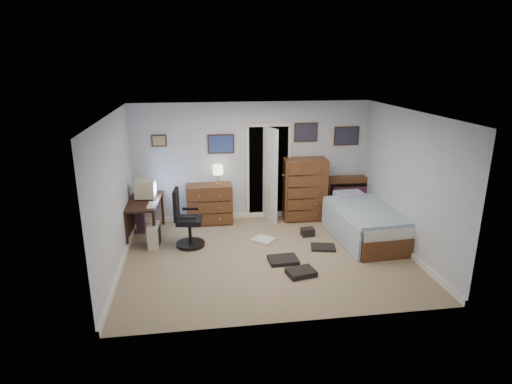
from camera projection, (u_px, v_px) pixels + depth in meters
The scene contains 15 objects.
floor at pixel (267, 257), 7.55m from camera, with size 5.00×4.00×0.02m, color gray.
computer_desk at pixel (140, 209), 8.25m from camera, with size 0.66×1.30×0.73m.
crt_monitor at pixel (145, 189), 8.30m from camera, with size 0.40×0.37×0.35m.
keyboard at pixel (152, 205), 7.90m from camera, with size 0.15×0.39×0.02m, color beige.
pc_tower at pixel (154, 236), 7.86m from camera, with size 0.22×0.42×0.44m.
office_chair at pixel (186, 224), 7.84m from camera, with size 0.58×0.58×1.10m.
media_stack at pixel (140, 213), 8.46m from camera, with size 0.16×0.16×0.82m, color maroon.
low_dresser at pixel (209, 204), 8.97m from camera, with size 0.94×0.47×0.84m, color brown.
table_lamp at pixel (218, 170), 8.78m from camera, with size 0.21×0.21×0.41m.
doorway at pixel (266, 169), 9.44m from camera, with size 0.96×1.12×2.05m.
tall_dresser at pixel (304, 189), 9.15m from camera, with size 0.90×0.53×1.33m, color brown.
headboard_bookcase at pixel (349, 194), 9.46m from camera, with size 0.98×0.29×0.87m.
bed at pixel (364, 222), 8.25m from camera, with size 1.24×2.15×0.68m.
wall_posters at pixel (279, 138), 8.97m from camera, with size 4.38×0.04×0.60m.
floor_clutter at pixel (295, 253), 7.57m from camera, with size 1.54×1.86×0.15m.
Camera 1 is at (-1.18, -6.77, 3.32)m, focal length 30.00 mm.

